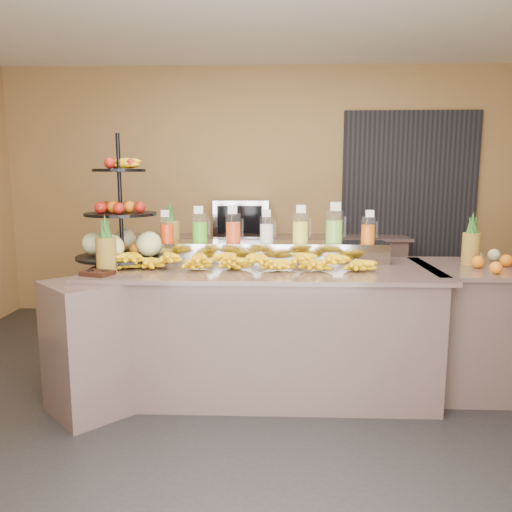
# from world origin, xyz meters

# --- Properties ---
(ground) EXTENTS (6.00, 6.00, 0.00)m
(ground) POSITION_xyz_m (0.00, 0.00, 0.00)
(ground) COLOR black
(ground) RESTS_ON ground
(room_envelope) EXTENTS (6.04, 5.02, 2.82)m
(room_envelope) POSITION_xyz_m (0.19, 0.79, 1.88)
(room_envelope) COLOR olive
(room_envelope) RESTS_ON ground
(buffet_counter) EXTENTS (2.75, 1.25, 0.93)m
(buffet_counter) POSITION_xyz_m (-0.12, 0.26, 0.47)
(buffet_counter) COLOR gray
(buffet_counter) RESTS_ON ground
(right_counter) EXTENTS (1.08, 0.88, 0.93)m
(right_counter) POSITION_xyz_m (1.70, 0.40, 0.47)
(right_counter) COLOR gray
(right_counter) RESTS_ON ground
(back_ledge) EXTENTS (3.10, 0.55, 0.93)m
(back_ledge) POSITION_xyz_m (0.00, 2.25, 0.47)
(back_ledge) COLOR gray
(back_ledge) RESTS_ON ground
(pitcher_tray) EXTENTS (1.85, 0.30, 0.15)m
(pitcher_tray) POSITION_xyz_m (0.02, 0.58, 1.01)
(pitcher_tray) COLOR gray
(pitcher_tray) RESTS_ON buffet_counter
(juice_pitcher_orange_a) EXTENTS (0.11, 0.11, 0.26)m
(juice_pitcher_orange_a) POSITION_xyz_m (-0.76, 0.58, 1.17)
(juice_pitcher_orange_a) COLOR silver
(juice_pitcher_orange_a) RESTS_ON pitcher_tray
(juice_pitcher_green) EXTENTS (0.12, 0.12, 0.29)m
(juice_pitcher_green) POSITION_xyz_m (-0.50, 0.58, 1.18)
(juice_pitcher_green) COLOR silver
(juice_pitcher_green) RESTS_ON pitcher_tray
(juice_pitcher_orange_b) EXTENTS (0.12, 0.12, 0.29)m
(juice_pitcher_orange_b) POSITION_xyz_m (-0.24, 0.58, 1.18)
(juice_pitcher_orange_b) COLOR silver
(juice_pitcher_orange_b) RESTS_ON pitcher_tray
(juice_pitcher_milk) EXTENTS (0.11, 0.11, 0.26)m
(juice_pitcher_milk) POSITION_xyz_m (0.02, 0.58, 1.17)
(juice_pitcher_milk) COLOR silver
(juice_pitcher_milk) RESTS_ON pitcher_tray
(juice_pitcher_lemon) EXTENTS (0.12, 0.13, 0.30)m
(juice_pitcher_lemon) POSITION_xyz_m (0.28, 0.58, 1.18)
(juice_pitcher_lemon) COLOR silver
(juice_pitcher_lemon) RESTS_ON pitcher_tray
(juice_pitcher_lime) EXTENTS (0.13, 0.14, 0.32)m
(juice_pitcher_lime) POSITION_xyz_m (0.54, 0.58, 1.19)
(juice_pitcher_lime) COLOR silver
(juice_pitcher_lime) RESTS_ON pitcher_tray
(juice_pitcher_orange_c) EXTENTS (0.11, 0.11, 0.26)m
(juice_pitcher_orange_c) POSITION_xyz_m (0.80, 0.58, 1.17)
(juice_pitcher_orange_c) COLOR silver
(juice_pitcher_orange_c) RESTS_ON pitcher_tray
(banana_heap) EXTENTS (1.95, 0.18, 0.16)m
(banana_heap) POSITION_xyz_m (-0.22, 0.24, 1.01)
(banana_heap) COLOR #E7A60B
(banana_heap) RESTS_ON buffet_counter
(fruit_stand) EXTENTS (0.84, 0.84, 0.96)m
(fruit_stand) POSITION_xyz_m (-1.02, 0.42, 1.17)
(fruit_stand) COLOR black
(fruit_stand) RESTS_ON buffet_counter
(condiment_caddy) EXTENTS (0.23, 0.20, 0.03)m
(condiment_caddy) POSITION_xyz_m (-1.10, -0.03, 0.94)
(condiment_caddy) COLOR black
(condiment_caddy) RESTS_ON buffet_counter
(pineapple_left_a) EXTENTS (0.14, 0.14, 0.40)m
(pineapple_left_a) POSITION_xyz_m (-1.08, 0.10, 1.08)
(pineapple_left_a) COLOR brown
(pineapple_left_a) RESTS_ON buffet_counter
(pineapple_left_b) EXTENTS (0.16, 0.16, 0.45)m
(pineapple_left_b) POSITION_xyz_m (-0.77, 0.75, 1.10)
(pineapple_left_b) COLOR brown
(pineapple_left_b) RESTS_ON buffet_counter
(right_fruit_pile) EXTENTS (0.45, 0.43, 0.24)m
(right_fruit_pile) POSITION_xyz_m (1.69, 0.33, 1.01)
(right_fruit_pile) COLOR brown
(right_fruit_pile) RESTS_ON right_counter
(oven_warmer) EXTENTS (0.61, 0.44, 0.40)m
(oven_warmer) POSITION_xyz_m (-0.29, 2.25, 1.13)
(oven_warmer) COLOR gray
(oven_warmer) RESTS_ON back_ledge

